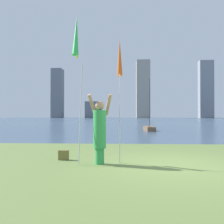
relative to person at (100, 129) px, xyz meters
The scene contains 10 objects.
ground 50.92m from the person, 87.84° to the left, with size 120.00×138.00×0.12m.
person is the anchor object (origin of this frame).
kite_flag_left 2.42m from the person, 135.51° to the right, with size 0.16×1.08×3.87m.
kite_flag_right 2.06m from the person, 35.73° to the left, with size 0.16×0.64×3.51m.
bag 1.48m from the person, 154.77° to the left, with size 0.29×0.13×0.29m.
sailboat_0 14.22m from the person, 78.64° to the left, with size 0.84×2.49×4.44m.
skyline_tower_0 109.52m from the person, 106.34° to the left, with size 4.84×5.94×23.00m.
skyline_tower_1 102.20m from the person, 97.45° to the left, with size 6.84×6.45×7.39m.
skyline_tower_2 103.71m from the person, 84.82° to the left, with size 6.02×5.52×26.07m.
skyline_tower_3 109.81m from the person, 69.99° to the left, with size 6.08×3.71×25.70m.
Camera 1 is at (-1.26, -6.40, 1.33)m, focal length 38.39 mm.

